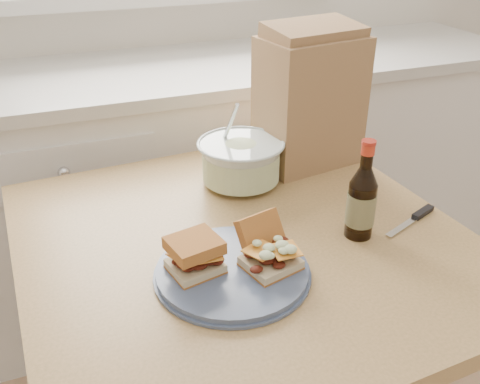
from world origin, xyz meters
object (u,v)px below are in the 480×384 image
object	(u,v)px
paper_bag	(310,102)
coleslaw_bowl	(241,163)
plate	(232,271)
beer_bottle	(362,201)
dining_table	(244,279)

from	to	relation	value
paper_bag	coleslaw_bowl	bearing A→B (deg)	-173.74
plate	beer_bottle	world-z (taller)	beer_bottle
coleslaw_bowl	paper_bag	world-z (taller)	paper_bag
paper_bag	beer_bottle	bearing A→B (deg)	-109.09
plate	coleslaw_bowl	distance (m)	0.40
beer_bottle	paper_bag	xyz separation A→B (m)	(0.07, 0.38, 0.09)
beer_bottle	paper_bag	size ratio (longest dim) A/B	0.65
plate	paper_bag	bearing A→B (deg)	48.15
dining_table	coleslaw_bowl	distance (m)	0.31
plate	dining_table	bearing A→B (deg)	58.95
beer_bottle	paper_bag	bearing A→B (deg)	57.42
dining_table	coleslaw_bowl	bearing A→B (deg)	67.17
plate	paper_bag	xyz separation A→B (m)	(0.38, 0.42, 0.16)
beer_bottle	paper_bag	world-z (taller)	paper_bag
dining_table	beer_bottle	bearing A→B (deg)	-22.59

